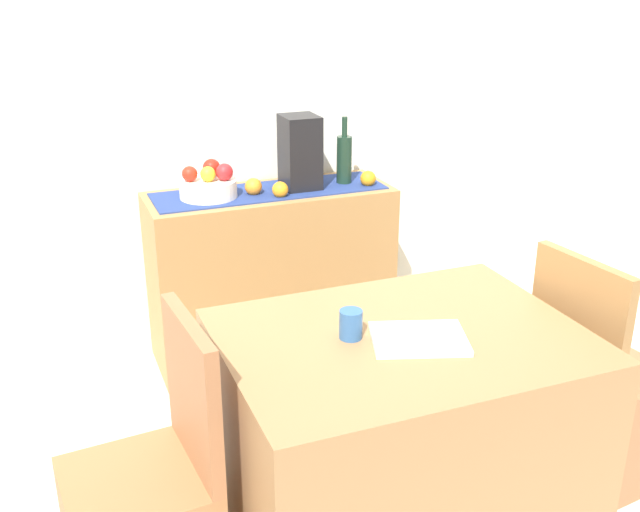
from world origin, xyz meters
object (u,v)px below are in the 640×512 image
coffee_maker (300,153)px  chair_by_corner (596,413)px  sideboard_console (272,275)px  fruit_bowl (208,189)px  dining_table (398,437)px  wine_bottle (344,159)px  open_book (419,339)px  coffee_cup (351,324)px

coffee_maker → chair_by_corner: coffee_maker is taller
sideboard_console → fruit_bowl: bearing=180.0°
coffee_maker → dining_table: bearing=-96.8°
sideboard_console → dining_table: (-0.01, -1.35, -0.04)m
coffee_maker → dining_table: size_ratio=0.31×
wine_bottle → chair_by_corner: (0.43, -1.35, -0.68)m
sideboard_console → open_book: bearing=-89.5°
sideboard_console → fruit_bowl: 0.54m
fruit_bowl → chair_by_corner: (1.09, -1.35, -0.60)m
dining_table → chair_by_corner: 0.82m
coffee_maker → wine_bottle: bearing=0.0°
sideboard_console → dining_table: 1.35m
chair_by_corner → coffee_maker: bearing=115.8°
wine_bottle → coffee_cup: 1.42m
open_book → sideboard_console: bearing=109.3°
coffee_maker → coffee_cup: size_ratio=3.76×
sideboard_console → coffee_maker: (0.15, 0.00, 0.58)m
coffee_cup → chair_by_corner: 1.10m
sideboard_console → wine_bottle: bearing=0.0°
sideboard_console → coffee_cup: (-0.17, -1.30, 0.37)m
open_book → coffee_cup: size_ratio=3.10×
coffee_maker → fruit_bowl: bearing=180.0°
wine_bottle → coffee_maker: 0.23m
coffee_maker → coffee_cup: bearing=-103.7°
sideboard_console → coffee_cup: bearing=-97.3°
sideboard_console → open_book: size_ratio=4.03×
coffee_cup → chair_by_corner: bearing=-2.5°
coffee_cup → wine_bottle: bearing=67.6°
wine_bottle → chair_by_corner: bearing=-72.2°
fruit_bowl → chair_by_corner: 1.83m
wine_bottle → coffee_cup: size_ratio=3.53×
coffee_maker → chair_by_corner: (0.65, -1.35, -0.73)m
fruit_bowl → coffee_maker: size_ratio=0.75×
coffee_maker → coffee_cup: 1.36m
sideboard_console → dining_table: sideboard_console is taller
sideboard_console → wine_bottle: size_ratio=3.55×
wine_bottle → dining_table: size_ratio=0.29×
dining_table → coffee_maker: bearing=83.2°
dining_table → open_book: (0.02, -0.06, 0.38)m
sideboard_console → wine_bottle: 0.65m
wine_bottle → coffee_maker: (-0.22, 0.00, 0.05)m
fruit_bowl → dining_table: (0.27, -1.35, -0.50)m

